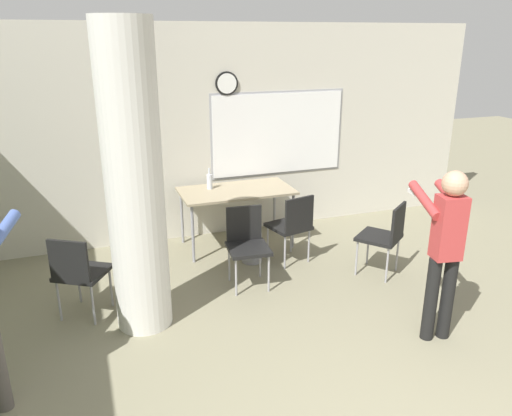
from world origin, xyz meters
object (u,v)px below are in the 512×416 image
at_px(bottle_on_table, 210,181).
at_px(person_playing_side, 445,243).
at_px(chair_mid_room, 385,234).
at_px(chair_near_pillar, 78,270).
at_px(chair_table_front, 247,241).
at_px(folding_table, 236,194).
at_px(chair_table_right, 292,223).

height_order(bottle_on_table, person_playing_side, person_playing_side).
xyz_separation_m(chair_mid_room, chair_near_pillar, (-3.30, 0.19, 0.00)).
bearing_deg(chair_mid_room, chair_table_front, 168.14).
relative_size(folding_table, chair_table_right, 1.65).
bearing_deg(chair_table_front, chair_mid_room, -11.86).
bearing_deg(chair_table_right, chair_mid_room, -37.09).
height_order(chair_table_right, person_playing_side, person_playing_side).
bearing_deg(chair_near_pillar, person_playing_side, -25.13).
bearing_deg(chair_table_front, folding_table, 78.45).
height_order(chair_mid_room, chair_table_right, same).
xyz_separation_m(folding_table, chair_mid_room, (1.33, -1.39, -0.20)).
bearing_deg(folding_table, bottle_on_table, 154.62).
distance_m(bottle_on_table, chair_table_front, 1.26).
distance_m(chair_table_front, chair_table_right, 0.76).
relative_size(folding_table, bottle_on_table, 5.23).
xyz_separation_m(chair_mid_room, chair_table_right, (-0.87, 0.65, 0.00)).
relative_size(bottle_on_table, chair_mid_room, 0.32).
bearing_deg(chair_table_right, chair_table_front, -154.32).
relative_size(folding_table, chair_mid_room, 1.65).
distance_m(chair_mid_room, chair_near_pillar, 3.31).
relative_size(chair_table_front, chair_near_pillar, 1.00).
distance_m(chair_table_front, chair_near_pillar, 1.76).
relative_size(chair_table_front, person_playing_side, 0.55).
xyz_separation_m(chair_table_right, chair_near_pillar, (-2.44, -0.46, 0.00)).
distance_m(chair_near_pillar, person_playing_side, 3.40).
distance_m(folding_table, bottle_on_table, 0.38).
distance_m(folding_table, chair_table_front, 1.10).
bearing_deg(bottle_on_table, chair_near_pillar, -141.08).
xyz_separation_m(bottle_on_table, chair_table_right, (0.78, -0.88, -0.36)).
bearing_deg(person_playing_side, chair_mid_room, 78.46).
bearing_deg(bottle_on_table, chair_table_right, -48.45).
relative_size(chair_table_right, person_playing_side, 0.55).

